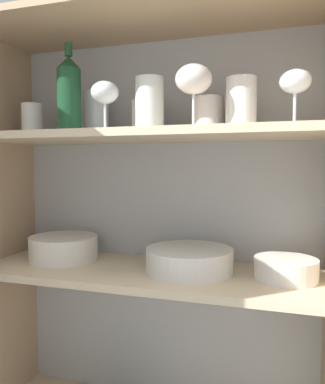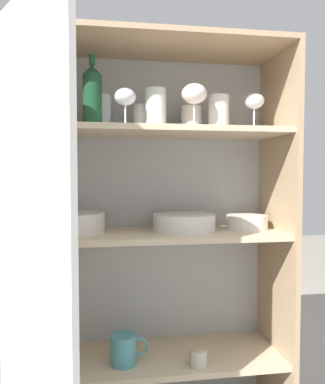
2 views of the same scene
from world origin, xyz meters
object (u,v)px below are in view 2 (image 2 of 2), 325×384
at_px(mixing_bowl_large, 76,222).
at_px(serving_bowl_small, 247,221).
at_px(wine_bottle, 92,96).
at_px(storage_jar, 198,357).
at_px(coffee_mug_primary, 124,349).
at_px(plate_stack_white, 184,222).

height_order(mixing_bowl_large, serving_bowl_small, mixing_bowl_large).
relative_size(wine_bottle, storage_jar, 3.68).
distance_m(wine_bottle, mixing_bowl_large, 0.45).
bearing_deg(storage_jar, mixing_bowl_large, 162.49).
distance_m(coffee_mug_primary, storage_jar, 0.26).
distance_m(mixing_bowl_large, storage_jar, 0.64).
height_order(plate_stack_white, storage_jar, plate_stack_white).
distance_m(wine_bottle, storage_jar, 0.97).
xyz_separation_m(wine_bottle, mixing_bowl_large, (-0.06, 0.06, -0.44)).
bearing_deg(storage_jar, serving_bowl_small, 28.32).
distance_m(plate_stack_white, serving_bowl_small, 0.25).
relative_size(mixing_bowl_large, serving_bowl_small, 1.31).
xyz_separation_m(wine_bottle, serving_bowl_small, (0.57, 0.04, -0.45)).
height_order(plate_stack_white, mixing_bowl_large, mixing_bowl_large).
bearing_deg(storage_jar, coffee_mug_primary, 167.82).
relative_size(wine_bottle, serving_bowl_small, 1.56).
relative_size(serving_bowl_small, storage_jar, 2.35).
bearing_deg(wine_bottle, serving_bowl_small, 4.39).
bearing_deg(serving_bowl_small, mixing_bowl_large, 178.66).
bearing_deg(mixing_bowl_large, coffee_mug_primary, -25.13).
bearing_deg(storage_jar, plate_stack_white, 103.22).
height_order(plate_stack_white, serving_bowl_small, plate_stack_white).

